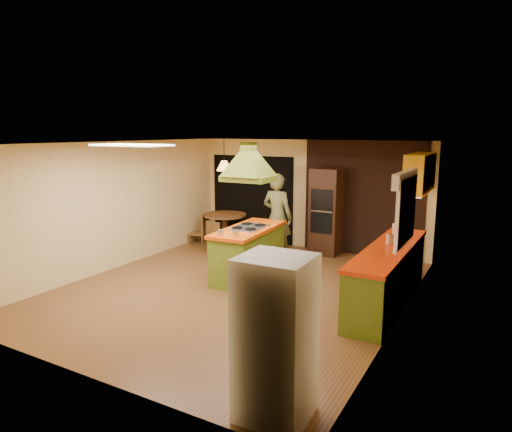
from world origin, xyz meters
The scene contains 21 objects.
ground centered at (0.00, 0.00, 0.00)m, with size 6.50×6.50×0.00m, color brown.
room_walls centered at (0.00, 0.00, 1.25)m, with size 5.50×6.50×6.50m.
ceiling_plane centered at (0.00, 0.00, 2.50)m, with size 6.50×6.50×0.00m, color silver.
brick_panel centered at (1.25, 3.23, 1.25)m, with size 2.64×0.03×2.50m, color #381E14.
nook_opening centered at (-1.50, 3.23, 1.05)m, with size 2.20×0.03×2.10m, color black.
right_counter centered at (2.45, 0.60, 0.46)m, with size 0.62×3.05×0.92m.
upper_cabinets centered at (2.57, 2.20, 1.95)m, with size 0.34×1.40×0.70m, color yellow.
window_right centered at (2.70, 0.40, 1.77)m, with size 0.12×1.35×1.06m.
fluor_panel centered at (-1.10, -1.20, 2.48)m, with size 1.20×0.60×0.03m, color white.
kitchen_island centered at (-0.14, 0.71, 0.48)m, with size 0.87×1.92×0.95m.
range_hood centered at (-0.14, 0.71, 2.26)m, with size 0.89×0.64×0.78m.
man centered at (-0.19, 2.00, 0.92)m, with size 0.67×0.44×1.84m, color brown.
refrigerator centered at (2.21, -2.86, 0.79)m, with size 0.65×0.62×1.59m, color white.
wall_oven centered at (0.54, 2.95, 0.95)m, with size 0.64×0.61×1.90m.
dining_table centered at (-1.83, 2.50, 0.53)m, with size 1.01×1.01×0.76m.
chair_left centered at (-2.53, 2.40, 0.36)m, with size 0.40×0.40×0.73m, color brown, non-canonical shape.
chair_near centered at (-1.58, 1.85, 0.37)m, with size 0.41×0.41×0.74m, color brown, non-canonical shape.
pendant_lamp centered at (-1.83, 2.50, 1.90)m, with size 0.36×0.36×0.23m, color #FF9E3F.
canister_large centered at (2.40, 1.33, 1.03)m, with size 0.16×0.16×0.23m, color #F5DDC5.
canister_medium centered at (2.40, 1.44, 1.02)m, with size 0.14×0.14×0.19m, color #F8E3C7.
canister_small centered at (2.40, 0.82, 1.00)m, with size 0.12×0.12×0.15m, color beige.
Camera 1 is at (3.98, -6.42, 2.71)m, focal length 32.00 mm.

